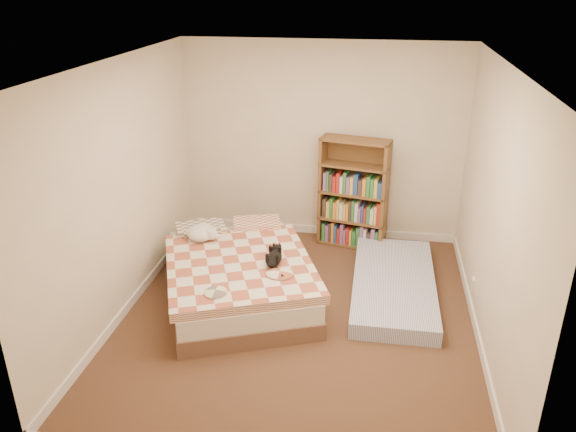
% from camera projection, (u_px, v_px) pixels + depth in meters
% --- Properties ---
extents(room, '(3.51, 4.01, 2.51)m').
position_uv_depth(room, '(299.00, 207.00, 5.23)').
color(room, '#472E1E').
rests_on(room, ground).
extents(bed, '(2.03, 2.36, 0.53)m').
position_uv_depth(bed, '(239.00, 274.00, 6.00)').
color(bed, brown).
rests_on(bed, room).
extents(bookshelf, '(0.89, 0.45, 1.40)m').
position_uv_depth(bookshelf, '(353.00, 206.00, 7.02)').
color(bookshelf, brown).
rests_on(bookshelf, room).
extents(floor_mattress, '(0.87, 1.93, 0.17)m').
position_uv_depth(floor_mattress, '(394.00, 285.00, 6.10)').
color(floor_mattress, '#7085BC').
rests_on(floor_mattress, room).
extents(black_cat, '(0.19, 0.58, 0.13)m').
position_uv_depth(black_cat, '(275.00, 257.00, 5.73)').
color(black_cat, black).
rests_on(black_cat, bed).
extents(white_dog, '(0.42, 0.44, 0.17)m').
position_uv_depth(white_dog, '(202.00, 233.00, 6.21)').
color(white_dog, white).
rests_on(white_dog, bed).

